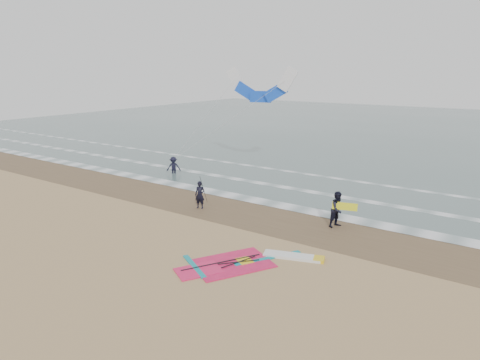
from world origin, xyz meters
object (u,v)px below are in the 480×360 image
Objects in this scene: windsurf_rig at (249,262)px; person_standing at (200,195)px; person_walking at (338,209)px; person_wading at (173,163)px; surf_kite at (260,88)px.

person_standing is (-6.56, 4.64, 0.80)m from windsurf_rig.
person_standing is at bearing 144.75° from windsurf_rig.
person_walking reaches higher than person_standing.
person_wading is at bearing 143.57° from windsurf_rig.
windsurf_rig is 0.64× the size of surf_kite.
windsurf_rig is 3.30× the size of person_standing.
windsurf_rig is 2.86× the size of person_walking.
surf_kite is (-10.00, 8.25, 5.78)m from person_walking.
person_walking reaches higher than person_wading.
surf_kite reaches higher than person_walking.
surf_kite reaches higher than person_standing.
windsurf_rig is 18.21m from surf_kite.
surf_kite reaches higher than person_wading.
person_walking is 1.12× the size of person_wading.
windsurf_rig is 6.60m from person_walking.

